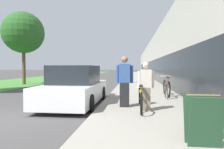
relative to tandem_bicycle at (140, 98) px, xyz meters
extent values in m
cube|color=gray|center=(0.26, 19.10, -0.42)|extent=(3.45, 70.00, 0.12)
cube|color=#BCB7AD|center=(7.04, 27.10, 2.11)|extent=(10.00, 70.00, 5.19)
cube|color=#1E2328|center=(2.08, 27.10, 0.77)|extent=(0.10, 63.00, 2.20)
cube|color=#478438|center=(-11.70, 23.10, -0.47)|extent=(7.10, 70.00, 0.03)
torus|color=black|center=(0.00, 0.92, -0.03)|extent=(0.06, 0.67, 0.67)
torus|color=black|center=(0.00, -0.90, -0.03)|extent=(0.06, 0.67, 0.67)
cylinder|color=yellow|center=(0.00, 0.01, 0.17)|extent=(0.04, 1.54, 0.04)
cylinder|color=yellow|center=(0.00, -0.35, 0.08)|extent=(0.04, 0.92, 0.31)
cylinder|color=yellow|center=(0.00, -0.57, 0.31)|extent=(0.03, 0.03, 0.28)
cube|color=black|center=(0.00, -0.57, 0.45)|extent=(0.11, 0.22, 0.05)
cylinder|color=yellow|center=(0.00, 0.77, 0.32)|extent=(0.03, 0.03, 0.29)
cylinder|color=silver|center=(0.00, 0.77, 0.47)|extent=(0.52, 0.03, 0.03)
cube|color=#756B5B|center=(0.16, -0.31, 0.01)|extent=(0.28, 0.20, 0.74)
cube|color=beige|center=(0.16, -0.31, 0.66)|extent=(0.35, 0.20, 0.57)
cylinder|color=beige|center=(-0.06, -0.31, 0.63)|extent=(0.09, 0.09, 0.53)
cylinder|color=beige|center=(0.38, -0.31, 0.63)|extent=(0.09, 0.09, 0.53)
sphere|color=beige|center=(0.16, -0.31, 1.07)|extent=(0.20, 0.20, 0.20)
cube|color=black|center=(-0.54, 0.25, 0.06)|extent=(0.33, 0.23, 0.85)
cube|color=#33518E|center=(-0.54, 0.25, 0.81)|extent=(0.40, 0.23, 0.65)
cylinder|color=#33518E|center=(-0.79, 0.25, 0.77)|extent=(0.10, 0.10, 0.61)
cylinder|color=#33518E|center=(-0.29, 0.25, 0.77)|extent=(0.10, 0.10, 0.61)
sphere|color=#936B51|center=(-0.54, 0.25, 1.28)|extent=(0.23, 0.23, 0.23)
cylinder|color=#4C4C51|center=(1.21, 2.00, 0.05)|extent=(0.05, 0.05, 0.82)
cylinder|color=#4C4C51|center=(1.21, 2.55, 0.05)|extent=(0.05, 0.05, 0.82)
cylinder|color=#4C4C51|center=(1.21, 2.27, 0.46)|extent=(0.05, 0.55, 0.05)
torus|color=black|center=(1.35, 3.64, 0.01)|extent=(0.06, 0.75, 0.75)
torus|color=black|center=(1.35, 2.54, 0.01)|extent=(0.06, 0.75, 0.75)
cylinder|color=red|center=(1.35, 3.09, 0.24)|extent=(0.04, 0.93, 0.04)
cylinder|color=red|center=(1.35, 2.87, 0.13)|extent=(0.04, 0.57, 0.34)
cylinder|color=red|center=(1.35, 2.74, 0.40)|extent=(0.03, 0.03, 0.31)
cube|color=black|center=(1.35, 2.74, 0.55)|extent=(0.11, 0.22, 0.05)
cylinder|color=red|center=(1.35, 3.55, 0.41)|extent=(0.03, 0.03, 0.33)
cylinder|color=silver|center=(1.35, 3.55, 0.57)|extent=(0.52, 0.03, 0.03)
cube|color=#23472D|center=(0.99, -3.22, 0.08)|extent=(0.56, 0.20, 0.89)
cube|color=#23472D|center=(0.99, -2.86, 0.08)|extent=(0.56, 0.20, 0.89)
cylinder|color=#93704C|center=(0.99, -3.04, 0.52)|extent=(0.56, 0.03, 0.03)
cube|color=white|center=(-2.56, 1.12, 0.02)|extent=(1.88, 4.39, 0.70)
cube|color=#1E2328|center=(-2.56, 1.12, 0.73)|extent=(1.62, 2.20, 0.71)
cylinder|color=black|center=(-3.43, 2.43, -0.18)|extent=(0.22, 0.60, 0.60)
cylinder|color=black|center=(-1.68, 2.43, -0.18)|extent=(0.22, 0.60, 0.60)
cylinder|color=black|center=(-3.43, -0.20, -0.18)|extent=(0.22, 0.60, 0.60)
cylinder|color=black|center=(-1.68, -0.20, -0.18)|extent=(0.22, 0.60, 0.60)
cylinder|color=brown|center=(-9.71, 9.68, 1.14)|extent=(0.28, 0.28, 3.25)
sphere|color=#285B23|center=(-9.71, 9.68, 4.00)|extent=(3.53, 3.53, 3.53)
camera|label=1|loc=(-0.21, -6.67, 1.01)|focal=32.00mm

